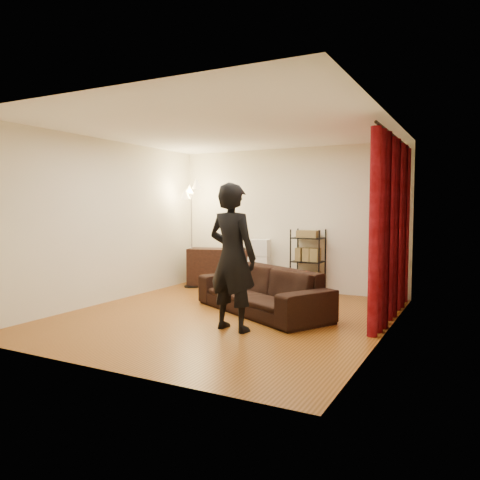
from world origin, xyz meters
The scene contains 14 objects.
floor centered at (0.00, 0.00, 0.00)m, with size 5.00×5.00×0.00m, color brown.
ceiling centered at (0.00, 0.00, 2.70)m, with size 5.00×5.00×0.00m, color white.
wall_back centered at (0.00, 2.50, 1.35)m, with size 5.00×5.00×0.00m, color beige.
wall_front centered at (0.00, -2.50, 1.35)m, with size 5.00×5.00×0.00m, color beige.
wall_left centered at (-2.25, 0.00, 1.35)m, with size 5.00×5.00×0.00m, color beige.
wall_right centered at (2.25, 0.00, 1.35)m, with size 5.00×5.00×0.00m, color beige.
curtain_rod centered at (2.15, 1.12, 2.58)m, with size 0.04×0.04×2.65m, color black.
curtain centered at (2.13, 1.12, 1.28)m, with size 0.22×2.65×2.55m, color maroon, non-canonical shape.
sofa centered at (0.38, 0.47, 0.34)m, with size 2.32×0.91×0.68m, color black.
person centered at (0.46, -0.60, 0.95)m, with size 0.69×0.45×1.90m, color black.
media_cabinet centered at (-1.33, 2.23, 0.38)m, with size 1.30×0.49×0.76m, color black.
storage_boxes centered at (-0.51, 2.28, 0.49)m, with size 0.39×0.31×0.97m, color white, non-canonical shape.
wire_shelf centered at (0.47, 2.28, 0.59)m, with size 0.54×0.38×1.19m, color black, non-canonical shape.
floor_lamp centered at (-1.81, 1.89, 1.02)m, with size 0.37×0.37×2.05m, color silver, non-canonical shape.
Camera 1 is at (3.30, -5.84, 1.58)m, focal length 35.00 mm.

